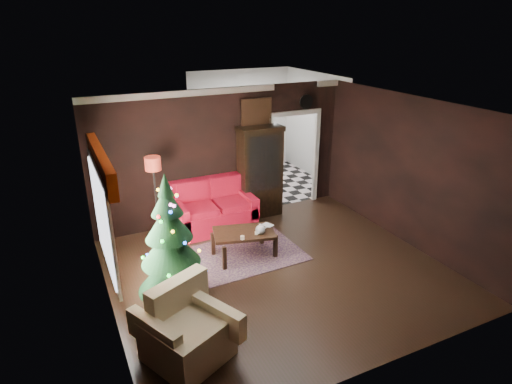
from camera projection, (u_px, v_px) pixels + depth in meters
name	position (u px, v px, depth m)	size (l,w,h in m)	color
floor	(278.00, 271.00, 7.51)	(5.50, 5.50, 0.00)	black
ceiling	(282.00, 109.00, 6.47)	(5.50, 5.50, 0.00)	white
wall_back	(223.00, 155.00, 9.08)	(5.50, 5.50, 0.00)	black
wall_front	(386.00, 272.00, 4.89)	(5.50, 5.50, 0.00)	black
wall_left	(102.00, 229.00, 5.88)	(5.50, 5.50, 0.00)	black
wall_right	(410.00, 172.00, 8.09)	(5.50, 5.50, 0.00)	black
doorway	(293.00, 161.00, 9.89)	(1.10, 0.10, 2.10)	white
left_window	(103.00, 220.00, 6.05)	(0.05, 1.60, 1.40)	white
valance	(101.00, 163.00, 5.78)	(0.12, 2.10, 0.35)	#982804
kitchen_floor	(263.00, 183.00, 11.54)	(3.00, 3.00, 0.00)	beige
kitchen_window	(241.00, 110.00, 12.12)	(0.70, 0.06, 0.70)	white
rug	(246.00, 254.00, 8.04)	(2.01, 1.46, 0.01)	#3B2534
loveseat	(214.00, 206.00, 8.88)	(1.70, 0.90, 1.00)	#9E0D0E
curio_cabinet	(260.00, 174.00, 9.36)	(0.90, 0.45, 1.90)	black
floor_lamp	(157.00, 205.00, 8.10)	(0.31, 0.31, 1.86)	black
christmas_tree	(170.00, 242.00, 6.27)	(1.04, 1.04, 1.98)	black
armchair	(187.00, 327.00, 5.44)	(0.95, 0.95, 0.98)	tan
coffee_table	(244.00, 243.00, 7.90)	(1.08, 0.65, 0.49)	black
teapot	(260.00, 229.00, 7.68)	(0.20, 0.20, 0.18)	silver
cup_a	(242.00, 238.00, 7.52)	(0.07, 0.07, 0.06)	white
cup_b	(257.00, 233.00, 7.70)	(0.07, 0.07, 0.06)	#EDEACE
book	(265.00, 222.00, 7.95)	(0.14, 0.01, 0.20)	tan
wall_clock	(306.00, 102.00, 9.46)	(0.32, 0.32, 0.06)	white
painting	(256.00, 112.00, 9.03)	(0.62, 0.05, 0.52)	#A47A4C
kitchen_counter	(245.00, 155.00, 12.38)	(1.80, 0.60, 0.90)	silver
kitchen_table	(258.00, 175.00, 11.03)	(0.70, 0.70, 0.75)	brown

